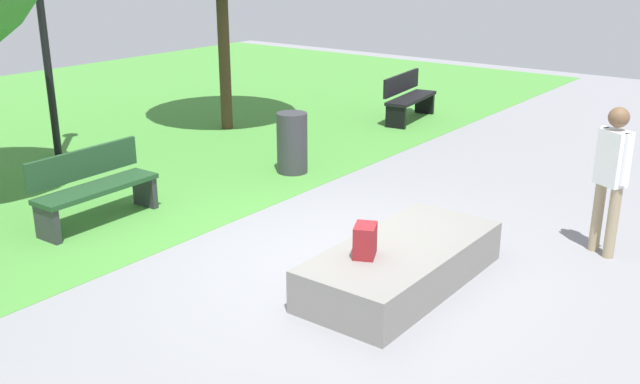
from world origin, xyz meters
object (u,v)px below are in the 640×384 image
Objects in this scene: skater_performing_trick at (612,170)px; park_bench_far_right at (408,96)px; lamp_post at (40,2)px; concrete_ledge at (402,264)px; park_bench_near_lamppost at (93,185)px; trash_bin at (292,143)px; backpack_on_ledge at (365,241)px.

skater_performing_trick is 6.72m from park_bench_far_right.
skater_performing_trick is 0.41× the size of lamp_post.
concrete_ledge is at bearing 145.57° from skater_performing_trick.
park_bench_near_lamppost is (-2.82, 5.33, -0.49)m from skater_performing_trick.
lamp_post is 4.39× the size of trash_bin.
skater_performing_trick is (2.01, -1.38, 0.76)m from concrete_ledge.
concrete_ledge is at bearing -94.78° from lamp_post.
backpack_on_ledge is at bearing -98.77° from lamp_post.
skater_performing_trick is at bearing -93.28° from trash_bin.
lamp_post reaches higher than trash_bin.
park_bench_far_right and park_bench_near_lamppost have the same top height.
skater_performing_trick is 1.81× the size of trash_bin.
park_bench_near_lamppost is 0.40× the size of lamp_post.
backpack_on_ledge is 0.08× the size of lamp_post.
backpack_on_ledge reaches higher than concrete_ledge.
skater_performing_trick reaches higher than concrete_ledge.
concrete_ledge is 7.24m from lamp_post.
lamp_post is at bearing 115.83° from trash_bin.
trash_bin reaches higher than park_bench_far_right.
skater_performing_trick reaches higher than park_bench_near_lamppost.
park_bench_far_right is 6.88m from lamp_post.
backpack_on_ledge is at bearing -130.90° from trash_bin.
lamp_post is at bearing 151.59° from park_bench_far_right.
park_bench_far_right is (4.35, 5.10, -0.49)m from skater_performing_trick.
park_bench_near_lamppost is at bearing 178.14° from park_bench_far_right.
trash_bin reaches higher than concrete_ledge.
park_bench_near_lamppost is (-0.81, 3.95, 0.27)m from concrete_ledge.
skater_performing_trick is (2.47, -1.53, 0.38)m from backpack_on_ledge.
lamp_post is (-1.44, 8.23, 1.50)m from skater_performing_trick.
trash_bin is at bearing -156.44° from backpack_on_ledge.
trash_bin is (2.28, 3.32, 0.25)m from concrete_ledge.
park_bench_near_lamppost is at bearing 168.39° from trash_bin.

